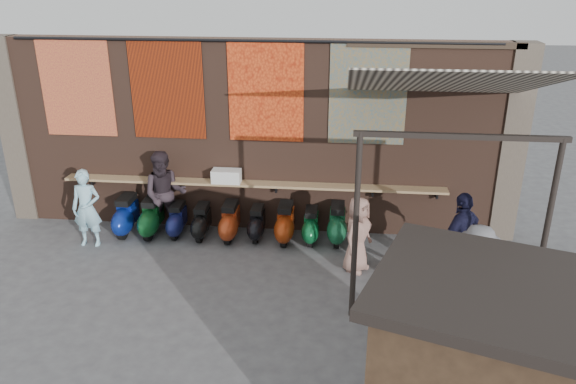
{
  "coord_description": "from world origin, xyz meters",
  "views": [
    {
      "loc": [
        1.87,
        -8.42,
        5.3
      ],
      "look_at": [
        0.87,
        1.2,
        1.4
      ],
      "focal_mm": 35.0,
      "sensor_mm": 36.0,
      "label": 1
    }
  ],
  "objects_px": {
    "diner_left": "(87,208)",
    "shopper_grey": "(475,276)",
    "scooter_stool_0": "(126,216)",
    "scooter_stool_2": "(177,220)",
    "shelf_box": "(227,176)",
    "scooter_stool_6": "(285,223)",
    "shopper_tan": "(358,234)",
    "scooter_stool_3": "(202,222)",
    "shopper_navy": "(461,239)",
    "scooter_stool_1": "(152,217)",
    "scooter_stool_7": "(311,226)",
    "scooter_stool_8": "(337,224)",
    "scooter_stool_4": "(230,222)",
    "scooter_stool_5": "(257,223)",
    "diner_right": "(165,194)"
  },
  "relations": [
    {
      "from": "shelf_box",
      "to": "scooter_stool_0",
      "type": "bearing_deg",
      "value": -171.1
    },
    {
      "from": "scooter_stool_3",
      "to": "shopper_grey",
      "type": "relative_size",
      "value": 0.43
    },
    {
      "from": "shelf_box",
      "to": "scooter_stool_5",
      "type": "bearing_deg",
      "value": -22.67
    },
    {
      "from": "scooter_stool_7",
      "to": "scooter_stool_8",
      "type": "distance_m",
      "value": 0.54
    },
    {
      "from": "scooter_stool_0",
      "to": "scooter_stool_3",
      "type": "height_order",
      "value": "scooter_stool_0"
    },
    {
      "from": "scooter_stool_3",
      "to": "scooter_stool_2",
      "type": "bearing_deg",
      "value": 174.68
    },
    {
      "from": "diner_right",
      "to": "shopper_tan",
      "type": "relative_size",
      "value": 1.26
    },
    {
      "from": "scooter_stool_6",
      "to": "scooter_stool_0",
      "type": "bearing_deg",
      "value": -179.99
    },
    {
      "from": "scooter_stool_6",
      "to": "shopper_navy",
      "type": "relative_size",
      "value": 0.48
    },
    {
      "from": "scooter_stool_1",
      "to": "shopper_grey",
      "type": "bearing_deg",
      "value": -23.15
    },
    {
      "from": "shelf_box",
      "to": "shopper_tan",
      "type": "distance_m",
      "value": 3.09
    },
    {
      "from": "scooter_stool_6",
      "to": "scooter_stool_4",
      "type": "bearing_deg",
      "value": -179.46
    },
    {
      "from": "scooter_stool_0",
      "to": "scooter_stool_3",
      "type": "distance_m",
      "value": 1.63
    },
    {
      "from": "scooter_stool_6",
      "to": "scooter_stool_8",
      "type": "distance_m",
      "value": 1.07
    },
    {
      "from": "scooter_stool_0",
      "to": "scooter_stool_1",
      "type": "xyz_separation_m",
      "value": [
        0.56,
        -0.01,
        -0.0
      ]
    },
    {
      "from": "shopper_grey",
      "to": "diner_right",
      "type": "bearing_deg",
      "value": -14.34
    },
    {
      "from": "scooter_stool_7",
      "to": "scooter_stool_8",
      "type": "xyz_separation_m",
      "value": [
        0.54,
        0.04,
        0.05
      ]
    },
    {
      "from": "scooter_stool_8",
      "to": "diner_left",
      "type": "height_order",
      "value": "diner_left"
    },
    {
      "from": "scooter_stool_7",
      "to": "diner_right",
      "type": "bearing_deg",
      "value": 179.88
    },
    {
      "from": "shopper_grey",
      "to": "scooter_stool_1",
      "type": "bearing_deg",
      "value": -12.87
    },
    {
      "from": "scooter_stool_3",
      "to": "diner_right",
      "type": "bearing_deg",
      "value": 176.82
    },
    {
      "from": "scooter_stool_2",
      "to": "diner_left",
      "type": "distance_m",
      "value": 1.81
    },
    {
      "from": "scooter_stool_5",
      "to": "scooter_stool_7",
      "type": "distance_m",
      "value": 1.12
    },
    {
      "from": "diner_right",
      "to": "shopper_tan",
      "type": "distance_m",
      "value": 4.1
    },
    {
      "from": "diner_right",
      "to": "shopper_navy",
      "type": "distance_m",
      "value": 5.91
    },
    {
      "from": "shopper_navy",
      "to": "shopper_tan",
      "type": "xyz_separation_m",
      "value": [
        -1.8,
        0.26,
        -0.14
      ]
    },
    {
      "from": "scooter_stool_7",
      "to": "scooter_stool_3",
      "type": "bearing_deg",
      "value": -179.11
    },
    {
      "from": "scooter_stool_4",
      "to": "scooter_stool_8",
      "type": "relative_size",
      "value": 0.97
    },
    {
      "from": "shelf_box",
      "to": "scooter_stool_2",
      "type": "bearing_deg",
      "value": -164.26
    },
    {
      "from": "scooter_stool_0",
      "to": "scooter_stool_3",
      "type": "bearing_deg",
      "value": -0.35
    },
    {
      "from": "scooter_stool_2",
      "to": "diner_left",
      "type": "bearing_deg",
      "value": -159.7
    },
    {
      "from": "diner_left",
      "to": "shopper_grey",
      "type": "xyz_separation_m",
      "value": [
        7.16,
        -2.03,
        0.05
      ]
    },
    {
      "from": "shelf_box",
      "to": "scooter_stool_2",
      "type": "distance_m",
      "value": 1.41
    },
    {
      "from": "shelf_box",
      "to": "diner_left",
      "type": "relative_size",
      "value": 0.37
    },
    {
      "from": "diner_left",
      "to": "scooter_stool_4",
      "type": "bearing_deg",
      "value": 8.4
    },
    {
      "from": "shelf_box",
      "to": "diner_right",
      "type": "bearing_deg",
      "value": -166.43
    },
    {
      "from": "scooter_stool_5",
      "to": "scooter_stool_8",
      "type": "bearing_deg",
      "value": 0.39
    },
    {
      "from": "scooter_stool_4",
      "to": "scooter_stool_3",
      "type": "bearing_deg",
      "value": -180.0
    },
    {
      "from": "diner_left",
      "to": "scooter_stool_1",
      "type": "bearing_deg",
      "value": 23.77
    },
    {
      "from": "scooter_stool_0",
      "to": "scooter_stool_2",
      "type": "distance_m",
      "value": 1.09
    },
    {
      "from": "shopper_tan",
      "to": "shopper_navy",
      "type": "bearing_deg",
      "value": -66.86
    },
    {
      "from": "shopper_navy",
      "to": "scooter_stool_0",
      "type": "bearing_deg",
      "value": -56.07
    },
    {
      "from": "scooter_stool_8",
      "to": "shelf_box",
      "type": "bearing_deg",
      "value": 173.47
    },
    {
      "from": "shopper_tan",
      "to": "diner_right",
      "type": "bearing_deg",
      "value": 106.21
    },
    {
      "from": "scooter_stool_7",
      "to": "shelf_box",
      "type": "bearing_deg",
      "value": 170.28
    },
    {
      "from": "shelf_box",
      "to": "shopper_grey",
      "type": "xyz_separation_m",
      "value": [
        4.49,
        -2.93,
        -0.41
      ]
    },
    {
      "from": "scooter_stool_7",
      "to": "diner_left",
      "type": "height_order",
      "value": "diner_left"
    },
    {
      "from": "scooter_stool_2",
      "to": "shopper_navy",
      "type": "height_order",
      "value": "shopper_navy"
    },
    {
      "from": "diner_left",
      "to": "shopper_grey",
      "type": "relative_size",
      "value": 0.94
    },
    {
      "from": "scooter_stool_4",
      "to": "diner_left",
      "type": "distance_m",
      "value": 2.87
    }
  ]
}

